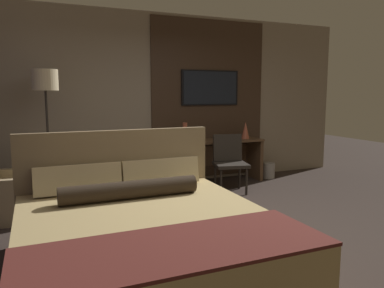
% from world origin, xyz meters
% --- Properties ---
extents(ground_plane, '(16.00, 16.00, 0.00)m').
position_xyz_m(ground_plane, '(0.00, 0.00, 0.00)').
color(ground_plane, '#332823').
extents(wall_back_tv_panel, '(7.20, 0.09, 2.80)m').
position_xyz_m(wall_back_tv_panel, '(0.12, 2.59, 1.40)').
color(wall_back_tv_panel, gray).
rests_on(wall_back_tv_panel, ground_plane).
extents(bed, '(2.03, 2.21, 1.13)m').
position_xyz_m(bed, '(-1.05, -0.42, 0.31)').
color(bed, '#33281E').
rests_on(bed, ground_plane).
extents(desk, '(1.59, 0.53, 0.73)m').
position_xyz_m(desk, '(0.98, 2.30, 0.49)').
color(desk, brown).
rests_on(desk, ground_plane).
extents(tv, '(1.06, 0.04, 0.60)m').
position_xyz_m(tv, '(0.98, 2.52, 1.60)').
color(tv, black).
extents(desk_chair, '(0.58, 0.58, 0.88)m').
position_xyz_m(desk_chair, '(0.90, 1.67, 0.52)').
color(desk_chair, '#28231E').
rests_on(desk_chair, ground_plane).
extents(armchair_by_window, '(0.79, 0.80, 0.78)m').
position_xyz_m(armchair_by_window, '(-2.16, 1.58, 0.26)').
color(armchair_by_window, '#998460').
rests_on(armchair_by_window, ground_plane).
extents(floor_lamp, '(0.34, 0.34, 1.83)m').
position_xyz_m(floor_lamp, '(-1.68, 2.08, 1.54)').
color(floor_lamp, '#282623').
rests_on(floor_lamp, ground_plane).
extents(vase_tall, '(0.07, 0.07, 0.31)m').
position_xyz_m(vase_tall, '(0.41, 2.26, 0.88)').
color(vase_tall, '#B2563D').
rests_on(vase_tall, desk).
extents(vase_short, '(0.14, 0.14, 0.29)m').
position_xyz_m(vase_short, '(1.52, 2.23, 0.87)').
color(vase_short, '#B2563D').
rests_on(vase_short, desk).
extents(waste_bin, '(0.22, 0.22, 0.28)m').
position_xyz_m(waste_bin, '(1.98, 2.17, 0.14)').
color(waste_bin, gray).
rests_on(waste_bin, ground_plane).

